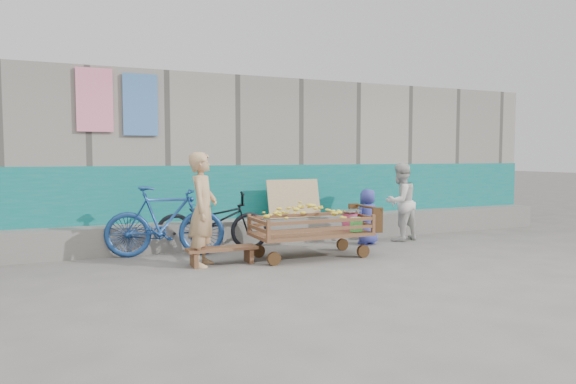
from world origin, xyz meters
name	(u,v)px	position (x,y,z in m)	size (l,w,h in m)	color
ground	(339,269)	(0.00, 0.00, 0.00)	(80.00, 80.00, 0.00)	#585651
building_wall	(245,161)	(0.00, 4.05, 1.47)	(12.00, 3.50, 3.00)	gray
banana_cart	(309,221)	(-0.04, 0.88, 0.56)	(1.94, 0.89, 0.83)	brown
bench	(222,252)	(-1.41, 0.91, 0.19)	(1.01, 0.30, 0.25)	brown
vendor_man	(203,209)	(-1.68, 0.93, 0.81)	(0.59, 0.39, 1.62)	tan
woman	(400,202)	(2.20, 1.66, 0.72)	(0.70, 0.54, 1.44)	silver
child	(368,217)	(1.43, 1.54, 0.49)	(0.48, 0.31, 0.99)	#353C96
bicycle_dark	(213,221)	(-1.24, 2.05, 0.48)	(0.64, 1.84, 0.97)	black
bicycle_blue	(165,221)	(-2.06, 1.85, 0.55)	(0.52, 1.83, 1.10)	navy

